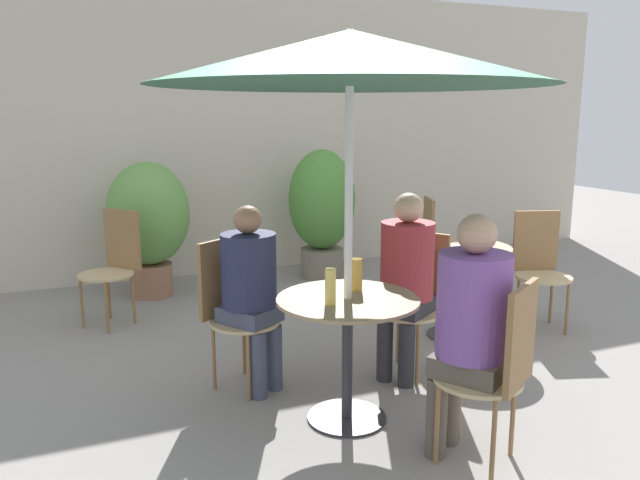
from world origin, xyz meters
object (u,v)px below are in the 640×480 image
object	(u,v)px
bistro_chair_5	(115,258)
seated_person_1	(406,271)
bistro_chair_0	(500,361)
potted_plant_0	(148,219)
cafe_table_far	(459,269)
seated_person_2	(251,283)
cafe_table_near	(348,328)
beer_glass_0	(330,287)
seated_person_0	(470,319)
bistro_chair_3	(418,239)
bistro_chair_2	(232,301)
beer_glass_1	(356,275)
bistro_chair_4	(539,260)
bistro_chair_1	(416,291)
potted_plant_1	(322,207)
umbrella	(350,58)

from	to	relation	value
bistro_chair_5	seated_person_1	distance (m)	2.50
bistro_chair_0	potted_plant_0	xyz separation A→B (m)	(-1.15, 3.68, 0.19)
cafe_table_far	seated_person_2	size ratio (longest dim) A/B	0.67
bistro_chair_0	cafe_table_near	bearing A→B (deg)	-90.00
beer_glass_0	cafe_table_far	bearing A→B (deg)	32.98
cafe_table_far	seated_person_2	xyz separation A→B (m)	(-1.75, -0.32, 0.16)
seated_person_0	potted_plant_0	size ratio (longest dim) A/B	0.98
bistro_chair_3	bistro_chair_5	distance (m)	2.73
bistro_chair_2	beer_glass_1	xyz separation A→B (m)	(0.57, -0.61, 0.26)
cafe_table_far	bistro_chair_4	size ratio (longest dim) A/B	0.83
seated_person_0	potted_plant_0	bearing A→B (deg)	-106.24
beer_glass_0	potted_plant_0	world-z (taller)	potted_plant_0
cafe_table_near	cafe_table_far	size ratio (longest dim) A/B	1.02
bistro_chair_0	beer_glass_1	xyz separation A→B (m)	(-0.36, 0.83, 0.26)
bistro_chair_2	bistro_chair_4	distance (m)	2.59
cafe_table_near	bistro_chair_1	xyz separation A→B (m)	(0.72, 0.47, 0.01)
potted_plant_1	bistro_chair_1	bearing A→B (deg)	-98.24
cafe_table_near	potted_plant_1	bearing A→B (deg)	69.95
seated_person_1	cafe_table_far	bearing A→B (deg)	90.84
bistro_chair_1	bistro_chair_5	bearing A→B (deg)	-168.27
cafe_table_near	seated_person_2	xyz separation A→B (m)	(-0.38, 0.59, 0.15)
bistro_chair_1	bistro_chair_2	bearing A→B (deg)	-135.00
bistro_chair_0	bistro_chair_3	size ratio (longest dim) A/B	1.00
cafe_table_far	seated_person_0	distance (m)	1.80
bistro_chair_3	umbrella	size ratio (longest dim) A/B	0.44
seated_person_2	bistro_chair_2	bearing A→B (deg)	90.00
bistro_chair_4	cafe_table_far	bearing A→B (deg)	-164.35
bistro_chair_1	bistro_chair_5	world-z (taller)	same
bistro_chair_1	beer_glass_0	distance (m)	1.05
bistro_chair_4	beer_glass_0	bearing A→B (deg)	-139.25
cafe_table_far	potted_plant_0	bearing A→B (deg)	134.95
cafe_table_far	potted_plant_1	size ratio (longest dim) A/B	0.58
bistro_chair_2	seated_person_2	xyz separation A→B (m)	(0.09, -0.13, 0.14)
bistro_chair_0	bistro_chair_2	xyz separation A→B (m)	(-0.94, 1.44, 0.00)
cafe_table_far	beer_glass_1	world-z (taller)	beer_glass_1
bistro_chair_0	bistro_chair_2	world-z (taller)	same
seated_person_1	bistro_chair_0	bearing A→B (deg)	-39.18
bistro_chair_3	bistro_chair_4	xyz separation A→B (m)	(0.46, -1.11, 0.00)
cafe_table_far	bistro_chair_3	bearing A→B (deg)	74.77
seated_person_0	bistro_chair_5	bearing A→B (deg)	-96.26
bistro_chair_3	seated_person_0	bearing A→B (deg)	-6.14
seated_person_0	potted_plant_1	xyz separation A→B (m)	(0.70, 3.56, 0.02)
seated_person_2	potted_plant_0	world-z (taller)	potted_plant_0
bistro_chair_5	beer_glass_0	distance (m)	2.52
potted_plant_0	cafe_table_near	bearing A→B (deg)	-76.96
bistro_chair_4	seated_person_2	world-z (taller)	seated_person_2
seated_person_2	beer_glass_1	bearing A→B (deg)	-77.30
cafe_table_near	bistro_chair_3	xyz separation A→B (m)	(1.66, 1.98, 0.01)
bistro_chair_0	seated_person_2	distance (m)	1.57
bistro_chair_3	potted_plant_1	xyz separation A→B (m)	(-0.58, 0.99, 0.20)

